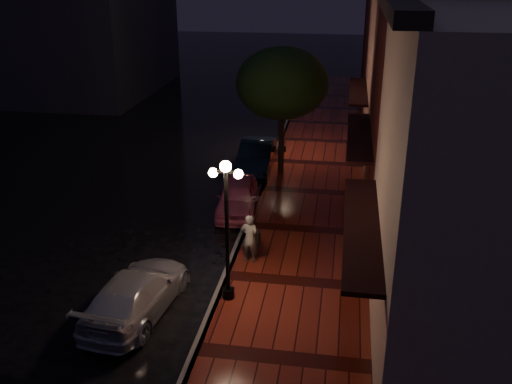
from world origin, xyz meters
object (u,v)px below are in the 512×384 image
Objects in this scene: streetlamp_near at (227,223)px; parking_meter at (249,235)px; silver_car at (137,293)px; streetlamp_far at (283,105)px; woman_with_umbrella at (249,219)px; pink_car at (238,197)px; navy_car at (256,157)px; street_tree at (282,85)px.

streetlamp_near reaches higher than parking_meter.
streetlamp_far is at bearing -92.87° from silver_car.
streetlamp_far is at bearing -84.68° from woman_with_umbrella.
streetlamp_far reaches higher than pink_car.
navy_car is 2.97× the size of parking_meter.
streetlamp_near is at bearing -86.77° from pink_car.
pink_car is 7.58m from silver_car.
streetlamp_far is 3.44m from street_tree.
parking_meter is (-0.04, -8.60, -3.19)m from street_tree.
parking_meter is (1.17, -4.06, 0.40)m from pink_car.
pink_car is 4.45m from woman_with_umbrella.
pink_car is (-0.95, 6.45, -1.95)m from streetlamp_near.
woman_with_umbrella is at bearing -88.76° from streetlamp_far.
streetlamp_near is at bearing -91.35° from street_tree.
street_tree reaches higher than navy_car.
parking_meter is (-0.03, 0.10, -0.64)m from woman_with_umbrella.
street_tree is 3.88× the size of parking_meter.
street_tree reaches higher than streetlamp_far.
street_tree is (0.26, 10.99, 1.64)m from streetlamp_near.
silver_car is (-2.47, -14.97, -1.94)m from streetlamp_far.
street_tree is at bearing -96.35° from silver_car.
silver_car is (-2.47, -0.97, -1.94)m from streetlamp_near.
streetlamp_near is at bearing -152.07° from silver_car.
streetlamp_near is 0.74× the size of street_tree.
streetlamp_far reaches higher than silver_car.
woman_with_umbrella is at bearing -80.29° from parking_meter.
pink_car is 4.24m from parking_meter.
navy_car reaches higher than silver_car.
navy_car is at bearing -78.29° from woman_with_umbrella.
woman_with_umbrella reaches higher than navy_car.
streetlamp_near reaches higher than pink_car.
navy_car is at bearing 88.49° from parking_meter.
parking_meter reaches higher than silver_car.
streetlamp_far is at bearing 90.00° from streetlamp_near.
streetlamp_near is 6.81m from pink_car.
streetlamp_near is 1.00× the size of streetlamp_far.
streetlamp_far is 3.44m from navy_car.
street_tree is at bearing 80.72° from parking_meter.
pink_car is 0.87× the size of navy_car.
streetlamp_far is 1.12× the size of pink_car.
streetlamp_far reaches higher than parking_meter.
streetlamp_near is 0.97× the size of navy_car.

